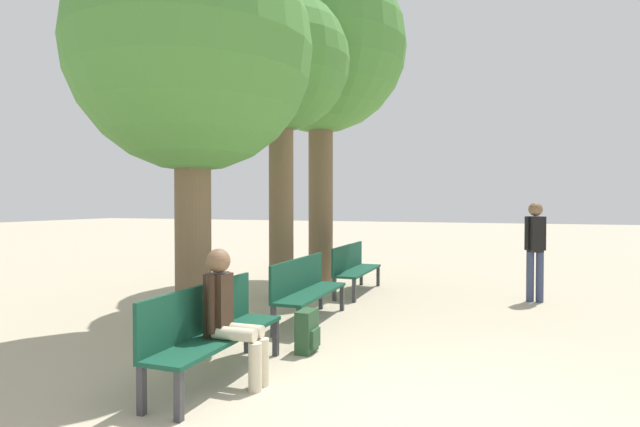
# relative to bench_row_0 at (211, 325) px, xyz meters

# --- Properties ---
(ground_plane) EXTENTS (80.00, 80.00, 0.00)m
(ground_plane) POSITION_rel_bench_row_0_xyz_m (1.93, -0.09, -0.53)
(ground_plane) COLOR #B7A88E
(bench_row_0) EXTENTS (0.45, 1.88, 0.92)m
(bench_row_0) POSITION_rel_bench_row_0_xyz_m (0.00, 0.00, 0.00)
(bench_row_0) COLOR #144733
(bench_row_0) RESTS_ON ground_plane
(bench_row_1) EXTENTS (0.45, 1.88, 0.92)m
(bench_row_1) POSITION_rel_bench_row_0_xyz_m (0.00, 2.49, 0.00)
(bench_row_1) COLOR #144733
(bench_row_1) RESTS_ON ground_plane
(bench_row_2) EXTENTS (0.45, 1.88, 0.92)m
(bench_row_2) POSITION_rel_bench_row_0_xyz_m (0.00, 4.98, 0.00)
(bench_row_2) COLOR #144733
(bench_row_2) RESTS_ON ground_plane
(tree_row_0) EXTENTS (3.06, 3.06, 5.18)m
(tree_row_0) POSITION_rel_bench_row_0_xyz_m (-1.03, 1.23, 3.08)
(tree_row_0) COLOR brown
(tree_row_0) RESTS_ON ground_plane
(tree_row_1) EXTENTS (2.45, 2.45, 5.44)m
(tree_row_1) POSITION_rel_bench_row_0_xyz_m (-1.03, 3.94, 3.59)
(tree_row_1) COLOR brown
(tree_row_1) RESTS_ON ground_plane
(tree_row_2) EXTENTS (3.68, 3.68, 6.92)m
(tree_row_2) POSITION_rel_bench_row_0_xyz_m (-1.03, 6.01, 4.49)
(tree_row_2) COLOR brown
(tree_row_2) RESTS_ON ground_plane
(person_seated) EXTENTS (0.60, 0.34, 1.29)m
(person_seated) POSITION_rel_bench_row_0_xyz_m (0.23, -0.05, 0.15)
(person_seated) COLOR beige
(person_seated) RESTS_ON ground_plane
(backpack) EXTENTS (0.21, 0.33, 0.49)m
(backpack) POSITION_rel_bench_row_0_xyz_m (0.56, 1.14, -0.29)
(backpack) COLOR #284C2D
(backpack) RESTS_ON ground_plane
(pedestrian_near) EXTENTS (0.35, 0.29, 1.73)m
(pedestrian_near) POSITION_rel_bench_row_0_xyz_m (3.21, 5.19, 0.46)
(pedestrian_near) COLOR #384260
(pedestrian_near) RESTS_ON ground_plane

